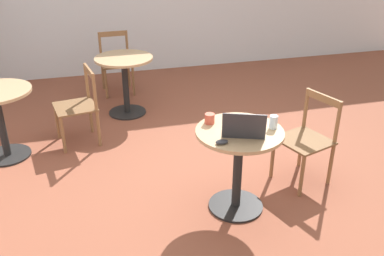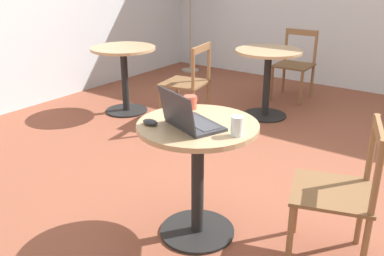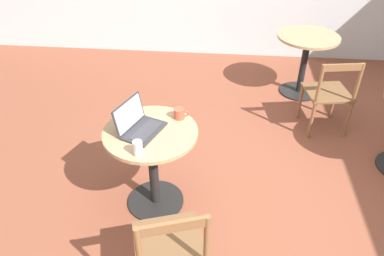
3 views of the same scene
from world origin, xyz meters
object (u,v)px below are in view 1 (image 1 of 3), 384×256
Objects in this scene: chair_near_front at (307,139)px; mouse at (222,142)px; cafe_table_near at (238,154)px; cafe_table_mid at (125,74)px; chair_far_front at (79,106)px; laptop at (244,129)px; mug at (210,118)px; drinking_glass at (274,122)px; chair_mid_right at (116,63)px.

chair_near_front reaches higher than mouse.
cafe_table_mid is (2.27, 0.66, 0.00)m from cafe_table_near.
chair_far_front is 8.49× the size of mouse.
chair_far_front is 2.10× the size of laptop.
chair_near_front is at bearing -72.09° from cafe_table_near.
drinking_glass reaches higher than mug.
laptop reaches higher than mug.
chair_near_front reaches higher than cafe_table_near.
chair_mid_right reaches higher than cafe_table_near.
laptop is at bearing -167.85° from chair_mid_right.
cafe_table_near is 0.36m from mouse.
mug is at bearing -143.41° from chair_far_front.
chair_mid_right is 3.32m from mouse.
cafe_table_mid is 2.14m from mug.
mouse is (-1.79, -1.04, 0.33)m from chair_far_front.
cafe_table_near is 0.89× the size of chair_near_front.
laptop is 0.34m from mug.
drinking_glass is (-0.23, -0.47, 0.01)m from mug.
chair_far_front is at bearing 138.10° from cafe_table_mid.
mug is (0.20, 0.20, 0.26)m from cafe_table_near.
chair_mid_right is 7.68× the size of drinking_glass.
chair_mid_right is 7.07× the size of mug.
laptop is at bearing 113.00° from chair_near_front.
laptop is (-0.08, 0.00, 0.26)m from cafe_table_near.
drinking_glass is at bearing -162.89° from chair_mid_right.
chair_mid_right is at bearing 1.83° from cafe_table_mid.
cafe_table_mid is 1.86× the size of laptop.
chair_far_front is (1.36, 2.04, 0.00)m from chair_near_front.
drinking_glass is at bearing -96.27° from cafe_table_near.
cafe_table_mid is at bearing 10.31° from mouse.
chair_mid_right is 3.29m from drinking_glass.
drinking_glass is (-3.13, -0.96, 0.37)m from chair_mid_right.
cafe_table_mid is 0.89× the size of chair_far_front.
mug is (-2.08, -0.46, 0.26)m from cafe_table_mid.
drinking_glass reaches higher than cafe_table_mid.
cafe_table_near is 0.39m from drinking_glass.
chair_near_front is 2.45m from chair_far_front.
cafe_table_mid is at bearing 22.11° from drinking_glass.
chair_mid_right and chair_far_front have the same top height.
chair_far_front is 2.10m from mouse.
chair_near_front reaches higher than cafe_table_mid.
chair_mid_right reaches higher than mug.
chair_mid_right is (2.84, 1.47, 0.00)m from chair_near_front.
mouse is (-0.43, 1.00, 0.33)m from chair_near_front.
chair_mid_right is at bearing -20.86° from chair_far_front.
cafe_table_near is 0.38m from mug.
drinking_glass reaches higher than chair_mid_right.
laptop is 0.23m from mouse.
cafe_table_mid is 6.26× the size of mug.
laptop is 0.28m from drinking_glass.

